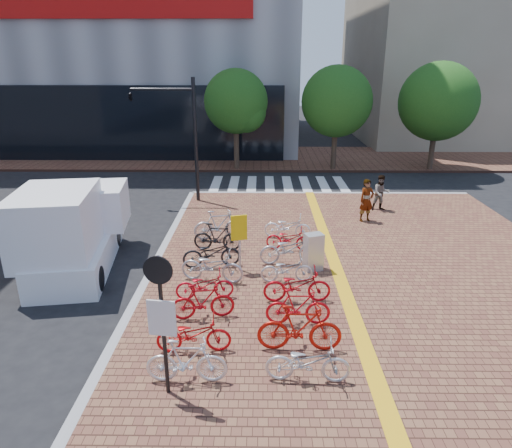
{
  "coord_description": "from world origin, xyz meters",
  "views": [
    {
      "loc": [
        -0.45,
        -10.47,
        6.54
      ],
      "look_at": [
        -0.63,
        4.04,
        1.3
      ],
      "focal_mm": 32.0,
      "sensor_mm": 36.0,
      "label": 1
    }
  ],
  "objects_px": {
    "bike_15": "(288,226)",
    "pedestrian_b": "(381,193)",
    "bike_3": "(205,285)",
    "bike_0": "(186,361)",
    "pedestrian_a": "(367,200)",
    "bike_10": "(298,307)",
    "notice_sign": "(161,310)",
    "bike_2": "(203,301)",
    "bike_4": "(212,266)",
    "traffic_light_pole": "(166,117)",
    "bike_1": "(194,334)",
    "box_truck": "(74,230)",
    "bike_6": "(217,237)",
    "bike_8": "(308,362)",
    "bike_5": "(211,253)",
    "bike_9": "(300,328)",
    "bike_13": "(289,249)",
    "utility_box": "(313,252)",
    "bike_14": "(289,239)",
    "yellow_sign": "(239,233)",
    "bike_7": "(219,225)",
    "bike_11": "(297,285)",
    "bike_12": "(287,269)"
  },
  "relations": [
    {
      "from": "bike_5",
      "to": "notice_sign",
      "type": "relative_size",
      "value": 0.61
    },
    {
      "from": "bike_4",
      "to": "traffic_light_pole",
      "type": "height_order",
      "value": "traffic_light_pole"
    },
    {
      "from": "bike_1",
      "to": "yellow_sign",
      "type": "distance_m",
      "value": 4.47
    },
    {
      "from": "bike_5",
      "to": "bike_13",
      "type": "distance_m",
      "value": 2.57
    },
    {
      "from": "bike_0",
      "to": "bike_4",
      "type": "relative_size",
      "value": 0.88
    },
    {
      "from": "bike_11",
      "to": "notice_sign",
      "type": "bearing_deg",
      "value": 140.81
    },
    {
      "from": "bike_0",
      "to": "traffic_light_pole",
      "type": "height_order",
      "value": "traffic_light_pole"
    },
    {
      "from": "pedestrian_a",
      "to": "notice_sign",
      "type": "distance_m",
      "value": 12.37
    },
    {
      "from": "bike_3",
      "to": "pedestrian_b",
      "type": "height_order",
      "value": "pedestrian_b"
    },
    {
      "from": "bike_13",
      "to": "bike_15",
      "type": "height_order",
      "value": "bike_13"
    },
    {
      "from": "bike_10",
      "to": "bike_7",
      "type": "bearing_deg",
      "value": 23.1
    },
    {
      "from": "bike_14",
      "to": "box_truck",
      "type": "distance_m",
      "value": 7.2
    },
    {
      "from": "bike_0",
      "to": "bike_2",
      "type": "height_order",
      "value": "bike_0"
    },
    {
      "from": "bike_11",
      "to": "pedestrian_b",
      "type": "distance_m",
      "value": 9.39
    },
    {
      "from": "bike_10",
      "to": "yellow_sign",
      "type": "relative_size",
      "value": 0.88
    },
    {
      "from": "bike_0",
      "to": "bike_8",
      "type": "xyz_separation_m",
      "value": [
        2.52,
        0.07,
        -0.05
      ]
    },
    {
      "from": "pedestrian_b",
      "to": "traffic_light_pole",
      "type": "distance_m",
      "value": 10.29
    },
    {
      "from": "bike_5",
      "to": "bike_12",
      "type": "bearing_deg",
      "value": -123.82
    },
    {
      "from": "bike_2",
      "to": "notice_sign",
      "type": "xyz_separation_m",
      "value": [
        -0.38,
        -2.87,
        1.43
      ]
    },
    {
      "from": "bike_5",
      "to": "bike_3",
      "type": "bearing_deg",
      "value": 170.37
    },
    {
      "from": "pedestrian_b",
      "to": "notice_sign",
      "type": "height_order",
      "value": "notice_sign"
    },
    {
      "from": "bike_6",
      "to": "yellow_sign",
      "type": "distance_m",
      "value": 2.05
    },
    {
      "from": "bike_1",
      "to": "box_truck",
      "type": "bearing_deg",
      "value": 40.23
    },
    {
      "from": "bike_12",
      "to": "yellow_sign",
      "type": "relative_size",
      "value": 0.84
    },
    {
      "from": "bike_1",
      "to": "notice_sign",
      "type": "relative_size",
      "value": 0.56
    },
    {
      "from": "bike_15",
      "to": "pedestrian_b",
      "type": "height_order",
      "value": "pedestrian_b"
    },
    {
      "from": "notice_sign",
      "to": "pedestrian_b",
      "type": "bearing_deg",
      "value": 59.18
    },
    {
      "from": "bike_4",
      "to": "bike_9",
      "type": "distance_m",
      "value": 4.23
    },
    {
      "from": "bike_3",
      "to": "traffic_light_pole",
      "type": "distance_m",
      "value": 10.59
    },
    {
      "from": "bike_9",
      "to": "pedestrian_a",
      "type": "relative_size",
      "value": 1.09
    },
    {
      "from": "bike_2",
      "to": "bike_13",
      "type": "distance_m",
      "value": 4.24
    },
    {
      "from": "bike_6",
      "to": "bike_4",
      "type": "bearing_deg",
      "value": -175.04
    },
    {
      "from": "pedestrian_b",
      "to": "utility_box",
      "type": "xyz_separation_m",
      "value": [
        -3.68,
        -6.26,
        -0.19
      ]
    },
    {
      "from": "bike_3",
      "to": "bike_13",
      "type": "distance_m",
      "value": 3.5
    },
    {
      "from": "bike_3",
      "to": "bike_10",
      "type": "bearing_deg",
      "value": -125.09
    },
    {
      "from": "bike_5",
      "to": "pedestrian_a",
      "type": "distance_m",
      "value": 7.55
    },
    {
      "from": "bike_6",
      "to": "bike_8",
      "type": "bearing_deg",
      "value": -156.66
    },
    {
      "from": "bike_4",
      "to": "bike_13",
      "type": "distance_m",
      "value": 2.77
    },
    {
      "from": "bike_10",
      "to": "bike_2",
      "type": "bearing_deg",
      "value": 83.89
    },
    {
      "from": "bike_10",
      "to": "notice_sign",
      "type": "distance_m",
      "value": 4.11
    },
    {
      "from": "bike_2",
      "to": "bike_3",
      "type": "bearing_deg",
      "value": -5.5
    },
    {
      "from": "bike_0",
      "to": "bike_13",
      "type": "relative_size",
      "value": 0.85
    },
    {
      "from": "bike_14",
      "to": "bike_15",
      "type": "bearing_deg",
      "value": 6.49
    },
    {
      "from": "pedestrian_b",
      "to": "utility_box",
      "type": "relative_size",
      "value": 1.3
    },
    {
      "from": "bike_0",
      "to": "bike_9",
      "type": "height_order",
      "value": "bike_9"
    },
    {
      "from": "bike_14",
      "to": "pedestrian_b",
      "type": "xyz_separation_m",
      "value": [
        4.37,
        4.65,
        0.38
      ]
    },
    {
      "from": "bike_0",
      "to": "pedestrian_a",
      "type": "height_order",
      "value": "pedestrian_a"
    },
    {
      "from": "bike_3",
      "to": "bike_15",
      "type": "xyz_separation_m",
      "value": [
        2.58,
        4.7,
        0.03
      ]
    },
    {
      "from": "bike_5",
      "to": "box_truck",
      "type": "relative_size",
      "value": 0.36
    },
    {
      "from": "bike_15",
      "to": "pedestrian_b",
      "type": "bearing_deg",
      "value": -44.59
    }
  ]
}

